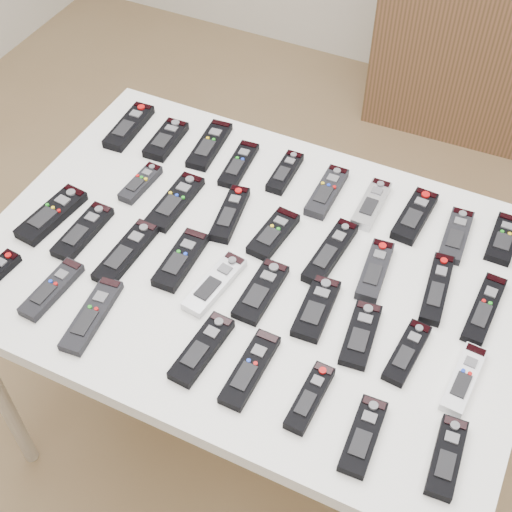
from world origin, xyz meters
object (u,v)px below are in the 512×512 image
at_px(remote_6, 371,204).
at_px(remote_22, 215,284).
at_px(remote_24, 316,308).
at_px(remote_26, 407,353).
at_px(remote_20, 126,252).
at_px(remote_31, 202,349).
at_px(remote_13, 273,234).
at_px(remote_25, 361,335).
at_px(remote_29, 52,289).
at_px(remote_4, 285,172).
at_px(remote_12, 230,214).
at_px(remote_10, 141,183).
at_px(table, 256,278).
at_px(remote_7, 415,216).
at_px(remote_32, 250,369).
at_px(remote_33, 310,398).
at_px(remote_0, 129,127).
at_px(remote_1, 166,140).
at_px(remote_19, 83,232).
at_px(remote_16, 437,289).
at_px(remote_34, 363,436).
at_px(remote_21, 181,260).
at_px(remote_8, 456,236).
at_px(remote_9, 504,239).
at_px(remote_18, 52,215).
at_px(remote_30, 92,315).
at_px(remote_35, 447,457).
at_px(remote_2, 210,145).
at_px(remote_17, 484,309).
at_px(remote_23, 261,291).
at_px(remote_3, 239,164).
at_px(remote_15, 375,270).

bearing_deg(remote_6, remote_22, -120.69).
xyz_separation_m(remote_24, remote_26, (0.21, -0.02, -0.00)).
bearing_deg(remote_20, remote_31, -27.47).
bearing_deg(remote_13, remote_25, -26.97).
bearing_deg(remote_29, remote_26, 16.74).
relative_size(remote_4, remote_12, 0.84).
xyz_separation_m(remote_26, remote_31, (-0.38, -0.17, 0.00)).
bearing_deg(remote_10, table, -12.29).
height_order(remote_7, remote_31, same).
bearing_deg(remote_32, remote_33, -2.92).
xyz_separation_m(remote_0, remote_1, (0.12, -0.00, -0.00)).
bearing_deg(remote_7, remote_19, -146.91).
relative_size(remote_16, remote_34, 1.20).
height_order(remote_10, remote_21, remote_21).
relative_size(remote_4, remote_13, 0.96).
bearing_deg(remote_8, remote_9, 17.04).
distance_m(remote_18, remote_26, 0.89).
bearing_deg(remote_34, remote_30, 175.79).
height_order(remote_12, remote_24, remote_12).
distance_m(remote_9, remote_20, 0.87).
xyz_separation_m(remote_12, remote_35, (0.64, -0.38, -0.00)).
height_order(remote_2, remote_35, remote_35).
xyz_separation_m(remote_10, remote_17, (0.87, -0.02, -0.00)).
bearing_deg(remote_12, remote_6, 22.27).
bearing_deg(remote_21, remote_2, 107.19).
xyz_separation_m(remote_13, remote_34, (0.37, -0.40, -0.00)).
xyz_separation_m(remote_24, remote_34, (0.19, -0.24, -0.00)).
bearing_deg(remote_0, remote_29, -77.64).
bearing_deg(remote_23, remote_6, 71.25).
distance_m(remote_19, remote_31, 0.44).
distance_m(remote_12, remote_32, 0.44).
relative_size(remote_0, remote_3, 1.11).
height_order(remote_20, remote_34, remote_34).
bearing_deg(remote_30, remote_12, 66.27).
bearing_deg(remote_33, remote_29, -178.65).
xyz_separation_m(remote_23, remote_31, (-0.04, -0.19, 0.00)).
relative_size(remote_15, remote_20, 0.87).
distance_m(table, remote_3, 0.33).
distance_m(remote_7, remote_29, 0.86).
xyz_separation_m(remote_23, remote_32, (0.07, -0.19, 0.00)).
bearing_deg(remote_4, remote_2, 175.40).
distance_m(remote_3, remote_16, 0.60).
bearing_deg(remote_8, remote_3, 176.38).
bearing_deg(remote_32, remote_18, 164.23).
distance_m(remote_21, remote_32, 0.33).
bearing_deg(remote_35, remote_34, -174.25).
bearing_deg(remote_1, remote_9, -0.75).
xyz_separation_m(remote_0, remote_29, (0.15, -0.55, -0.00)).
xyz_separation_m(remote_6, remote_19, (-0.58, -0.38, -0.00)).
bearing_deg(remote_31, remote_30, -170.31).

